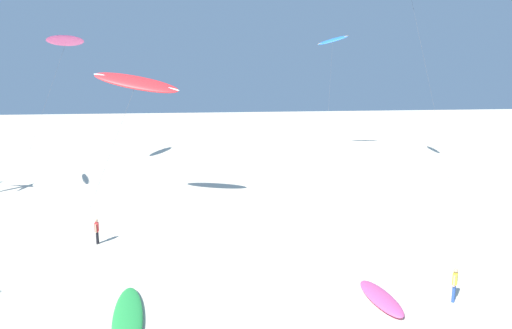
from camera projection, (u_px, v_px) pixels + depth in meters
flying_kite_0 at (66, 41)px, 51.58m from camera, size 5.44×12.90×15.91m
flying_kite_1 at (333, 40)px, 62.87m from camera, size 5.62×10.08×17.09m
flying_kite_2 at (136, 83)px, 34.38m from camera, size 7.38×5.72×11.51m
grounded_kite_0 at (381, 298)px, 20.97m from camera, size 1.31×3.78×0.40m
grounded_kite_2 at (128, 319)px, 19.17m from camera, size 1.77×6.22×0.30m
person_near_left at (97, 230)px, 28.39m from camera, size 0.23×0.51×1.68m
person_near_right at (455, 283)px, 20.86m from camera, size 0.37×0.40×1.68m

